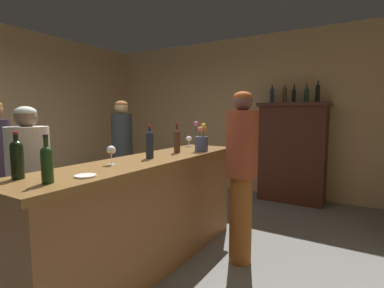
# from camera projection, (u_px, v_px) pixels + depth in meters

# --- Properties ---
(floor) EXTENTS (8.43, 8.43, 0.00)m
(floor) POSITION_uv_depth(u_px,v_px,m) (105.00, 260.00, 2.85)
(floor) COLOR slate
(floor) RESTS_ON ground
(wall_back) EXTENTS (5.59, 0.12, 2.84)m
(wall_back) POSITION_uv_depth(u_px,v_px,m) (236.00, 115.00, 5.51)
(wall_back) COLOR tan
(wall_back) RESTS_ON ground
(bar_counter) EXTENTS (0.60, 2.56, 1.04)m
(bar_counter) POSITION_uv_depth(u_px,v_px,m) (147.00, 213.00, 2.68)
(bar_counter) COLOR brown
(bar_counter) RESTS_ON ground
(display_cabinet) EXTENTS (1.10, 0.47, 1.63)m
(display_cabinet) POSITION_uv_depth(u_px,v_px,m) (292.00, 151.00, 4.71)
(display_cabinet) COLOR #3B1C13
(display_cabinet) RESTS_ON ground
(wine_bottle_rose) EXTENTS (0.07, 0.07, 0.32)m
(wine_bottle_rose) POSITION_uv_depth(u_px,v_px,m) (177.00, 140.00, 3.03)
(wine_bottle_rose) COLOR #46281C
(wine_bottle_rose) RESTS_ON bar_counter
(wine_bottle_pinot) EXTENTS (0.07, 0.07, 0.31)m
(wine_bottle_pinot) POSITION_uv_depth(u_px,v_px,m) (150.00, 143.00, 2.64)
(wine_bottle_pinot) COLOR #1A2430
(wine_bottle_pinot) RESTS_ON bar_counter
(wine_bottle_merlot) EXTENTS (0.08, 0.08, 0.30)m
(wine_bottle_merlot) POSITION_uv_depth(u_px,v_px,m) (17.00, 158.00, 1.81)
(wine_bottle_merlot) COLOR black
(wine_bottle_merlot) RESTS_ON bar_counter
(wine_bottle_riesling) EXTENTS (0.07, 0.07, 0.29)m
(wine_bottle_riesling) POSITION_uv_depth(u_px,v_px,m) (47.00, 162.00, 1.70)
(wine_bottle_riesling) COLOR #1C3C19
(wine_bottle_riesling) RESTS_ON bar_counter
(wine_glass_front) EXTENTS (0.07, 0.07, 0.16)m
(wine_glass_front) POSITION_uv_depth(u_px,v_px,m) (111.00, 151.00, 2.32)
(wine_glass_front) COLOR white
(wine_glass_front) RESTS_ON bar_counter
(wine_glass_mid) EXTENTS (0.08, 0.08, 0.13)m
(wine_glass_mid) POSITION_uv_depth(u_px,v_px,m) (189.00, 139.00, 3.63)
(wine_glass_mid) COLOR white
(wine_glass_mid) RESTS_ON bar_counter
(flower_arrangement) EXTENTS (0.16, 0.17, 0.33)m
(flower_arrangement) POSITION_uv_depth(u_px,v_px,m) (201.00, 141.00, 3.16)
(flower_arrangement) COLOR #40496C
(flower_arrangement) RESTS_ON bar_counter
(cheese_plate) EXTENTS (0.14, 0.14, 0.01)m
(cheese_plate) POSITION_uv_depth(u_px,v_px,m) (85.00, 176.00, 1.88)
(cheese_plate) COLOR white
(cheese_plate) RESTS_ON bar_counter
(display_bottle_left) EXTENTS (0.07, 0.07, 0.30)m
(display_bottle_left) POSITION_uv_depth(u_px,v_px,m) (272.00, 95.00, 4.80)
(display_bottle_left) COLOR #21243C
(display_bottle_left) RESTS_ON display_cabinet
(display_bottle_midleft) EXTENTS (0.07, 0.07, 0.31)m
(display_bottle_midleft) POSITION_uv_depth(u_px,v_px,m) (285.00, 94.00, 4.69)
(display_bottle_midleft) COLOR #423018
(display_bottle_midleft) RESTS_ON display_cabinet
(display_bottle_center) EXTENTS (0.06, 0.06, 0.29)m
(display_bottle_center) POSITION_uv_depth(u_px,v_px,m) (294.00, 95.00, 4.62)
(display_bottle_center) COLOR black
(display_bottle_center) RESTS_ON display_cabinet
(display_bottle_midright) EXTENTS (0.07, 0.07, 0.30)m
(display_bottle_midright) POSITION_uv_depth(u_px,v_px,m) (306.00, 94.00, 4.52)
(display_bottle_midright) COLOR #193524
(display_bottle_midright) RESTS_ON display_cabinet
(display_bottle_right) EXTENTS (0.07, 0.07, 0.33)m
(display_bottle_right) POSITION_uv_depth(u_px,v_px,m) (318.00, 93.00, 4.43)
(display_bottle_right) COLOR black
(display_bottle_right) RESTS_ON display_cabinet
(patron_in_navy) EXTENTS (0.30, 0.30, 1.64)m
(patron_in_navy) POSITION_uv_depth(u_px,v_px,m) (122.00, 151.00, 4.17)
(patron_in_navy) COLOR navy
(patron_in_navy) RESTS_ON ground
(patron_near_entrance) EXTENTS (0.35, 0.35, 1.51)m
(patron_near_entrance) POSITION_uv_depth(u_px,v_px,m) (30.00, 184.00, 2.54)
(patron_near_entrance) COLOR #273337
(patron_near_entrance) RESTS_ON ground
(bartender) EXTENTS (0.30, 0.30, 1.66)m
(bartender) POSITION_uv_depth(u_px,v_px,m) (241.00, 169.00, 2.73)
(bartender) COLOR brown
(bartender) RESTS_ON ground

